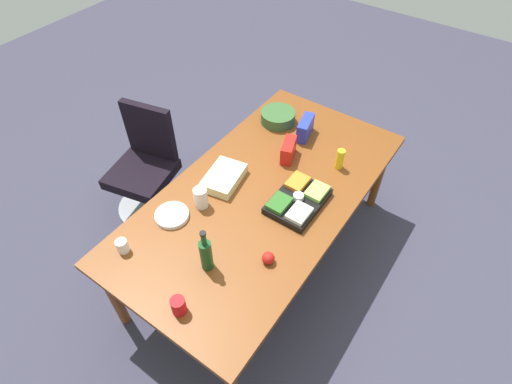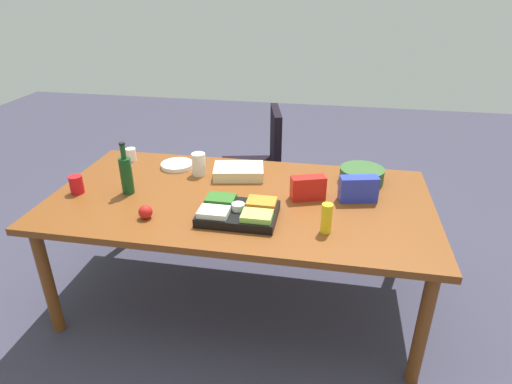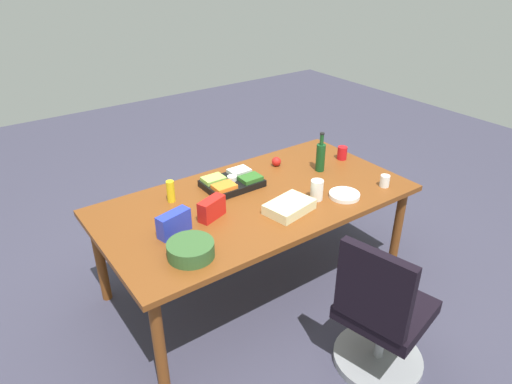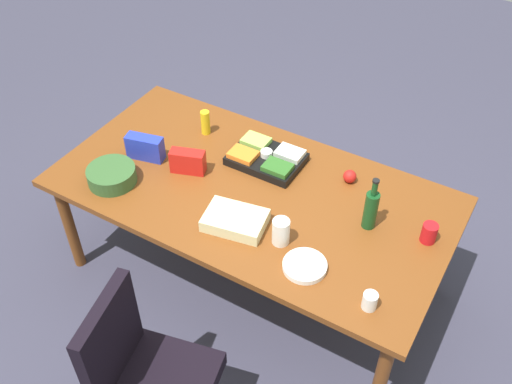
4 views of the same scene
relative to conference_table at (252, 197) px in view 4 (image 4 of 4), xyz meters
The scene contains 14 objects.
ground_plane 0.69m from the conference_table, ahead, with size 10.00×10.00×0.00m, color #39384A.
conference_table is the anchor object (origin of this frame).
mayo_jar 0.45m from the conference_table, 38.77° to the right, with size 0.09×0.09×0.15m, color white.
paper_plate_stack 0.64m from the conference_table, 34.72° to the right, with size 0.22×0.22×0.03m, color white.
sheet_cake 0.31m from the conference_table, 76.22° to the right, with size 0.32×0.22×0.07m, color beige.
chip_bag_blue 0.71m from the conference_table, behind, with size 0.22×0.08×0.15m, color #2637BB.
chip_bag_red 0.42m from the conference_table, behind, with size 0.20×0.08×0.14m, color red.
red_solo_cup 0.99m from the conference_table, ahead, with size 0.08×0.08×0.11m, color red.
mustard_bottle 0.62m from the conference_table, 149.39° to the left, with size 0.06×0.06×0.16m, color yellow.
wine_bottle 0.70m from the conference_table, ahead, with size 0.08×0.08×0.32m.
apple_red 0.57m from the conference_table, 37.37° to the left, with size 0.08×0.08×0.08m, color red.
paper_cup 0.98m from the conference_table, 25.36° to the right, with size 0.07×0.07×0.09m, color white.
veggie_tray 0.27m from the conference_table, 100.57° to the left, with size 0.42×0.30×0.09m.
salad_bowl 0.80m from the conference_table, 154.17° to the right, with size 0.28×0.28×0.09m, color #32592B.
Camera 4 is at (1.26, -2.09, 2.99)m, focal length 41.15 mm.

